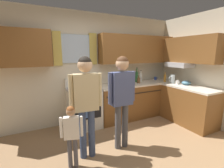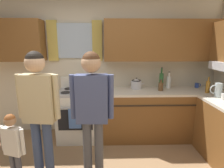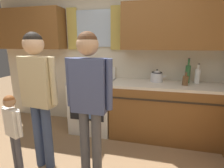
% 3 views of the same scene
% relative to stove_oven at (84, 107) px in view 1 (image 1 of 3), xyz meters
% --- Properties ---
extents(ground_plane, '(12.00, 12.00, 0.00)m').
position_rel_stove_oven_xyz_m(ground_plane, '(0.32, -1.54, -0.47)').
color(ground_plane, '#93704C').
extents(back_wall_unit, '(4.60, 0.42, 2.60)m').
position_rel_stove_oven_xyz_m(back_wall_unit, '(0.36, 0.27, 1.02)').
color(back_wall_unit, beige).
rests_on(back_wall_unit, ground).
extents(kitchen_counter_run, '(2.25, 1.86, 0.90)m').
position_rel_stove_oven_xyz_m(kitchen_counter_run, '(1.78, -0.33, -0.02)').
color(kitchen_counter_run, brown).
rests_on(kitchen_counter_run, ground).
extents(stove_oven, '(0.69, 0.67, 1.10)m').
position_rel_stove_oven_xyz_m(stove_oven, '(0.00, 0.00, 0.00)').
color(stove_oven, silver).
rests_on(stove_oven, ground).
extents(bottle_milk_white, '(0.08, 0.08, 0.31)m').
position_rel_stove_oven_xyz_m(bottle_milk_white, '(1.69, 0.16, 0.55)').
color(bottle_milk_white, white).
rests_on(bottle_milk_white, kitchen_counter_run).
extents(bottle_wine_green, '(0.08, 0.08, 0.39)m').
position_rel_stove_oven_xyz_m(bottle_wine_green, '(1.54, 0.14, 0.58)').
color(bottle_wine_green, '#2D6633').
rests_on(bottle_wine_green, kitchen_counter_run).
extents(bottle_squat_brown, '(0.08, 0.08, 0.21)m').
position_rel_stove_oven_xyz_m(bottle_squat_brown, '(1.48, -0.03, 0.51)').
color(bottle_squat_brown, brown).
rests_on(bottle_squat_brown, kitchen_counter_run).
extents(bottle_oil_amber, '(0.06, 0.06, 0.29)m').
position_rel_stove_oven_xyz_m(bottle_oil_amber, '(2.23, -0.20, 0.54)').
color(bottle_oil_amber, '#B27223').
rests_on(bottle_oil_amber, kitchen_counter_run).
extents(mug_ceramic_white, '(0.13, 0.08, 0.09)m').
position_rel_stove_oven_xyz_m(mug_ceramic_white, '(2.26, -0.60, 0.48)').
color(mug_ceramic_white, white).
rests_on(mug_ceramic_white, kitchen_counter_run).
extents(mug_cobalt_blue, '(0.11, 0.07, 0.08)m').
position_rel_stove_oven_xyz_m(mug_cobalt_blue, '(2.24, 0.18, 0.48)').
color(mug_cobalt_blue, '#2D479E').
rests_on(mug_cobalt_blue, kitchen_counter_run).
extents(stovetop_kettle, '(0.27, 0.20, 0.21)m').
position_rel_stove_oven_xyz_m(stovetop_kettle, '(1.07, 0.12, 0.53)').
color(stovetop_kettle, silver).
rests_on(stovetop_kettle, kitchen_counter_run).
extents(water_pitcher, '(0.19, 0.11, 0.22)m').
position_rel_stove_oven_xyz_m(water_pitcher, '(2.26, -0.43, 0.54)').
color(water_pitcher, silver).
rests_on(water_pitcher, kitchen_counter_run).
extents(mixing_bowl, '(0.22, 0.22, 0.10)m').
position_rel_stove_oven_xyz_m(mixing_bowl, '(2.41, -0.74, 0.48)').
color(mixing_bowl, teal).
rests_on(mixing_bowl, kitchen_counter_run).
extents(adult_holding_child, '(0.50, 0.22, 1.63)m').
position_rel_stove_oven_xyz_m(adult_holding_child, '(-0.27, -1.07, 0.56)').
color(adult_holding_child, '#38476B').
rests_on(adult_holding_child, ground).
extents(adult_in_plaid, '(0.51, 0.22, 1.63)m').
position_rel_stove_oven_xyz_m(adult_in_plaid, '(0.36, -1.09, 0.56)').
color(adult_in_plaid, '#4C4C51').
rests_on(adult_in_plaid, ground).
extents(small_child, '(0.31, 0.15, 0.96)m').
position_rel_stove_oven_xyz_m(small_child, '(-0.54, -1.21, 0.13)').
color(small_child, '#4C4C56').
rests_on(small_child, ground).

